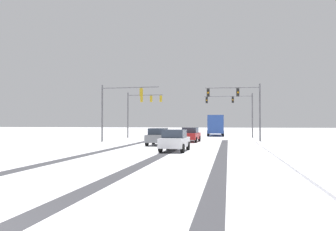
{
  "coord_description": "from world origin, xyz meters",
  "views": [
    {
      "loc": [
        5.4,
        -5.36,
        2.12
      ],
      "look_at": [
        0.0,
        24.61,
        2.8
      ],
      "focal_mm": 35.93,
      "sensor_mm": 36.0,
      "label": 1
    }
  ],
  "objects_px": {
    "traffic_signal_far_left": "(142,105)",
    "car_grey_second": "(158,137)",
    "traffic_signal_near_right": "(241,100)",
    "car_white_third": "(175,140)",
    "bus_oncoming": "(215,124)",
    "traffic_signal_far_right": "(235,106)",
    "traffic_signal_near_left": "(118,102)",
    "car_red_lead": "(191,135)"
  },
  "relations": [
    {
      "from": "traffic_signal_far_left",
      "to": "car_grey_second",
      "type": "xyz_separation_m",
      "value": [
        5.6,
        -15.04,
        -3.95
      ]
    },
    {
      "from": "traffic_signal_near_right",
      "to": "car_white_third",
      "type": "relative_size",
      "value": 1.56
    },
    {
      "from": "car_grey_second",
      "to": "bus_oncoming",
      "type": "bearing_deg",
      "value": 80.53
    },
    {
      "from": "bus_oncoming",
      "to": "traffic_signal_near_right",
      "type": "bearing_deg",
      "value": -79.66
    },
    {
      "from": "traffic_signal_near_right",
      "to": "traffic_signal_far_left",
      "type": "height_order",
      "value": "same"
    },
    {
      "from": "traffic_signal_far_right",
      "to": "traffic_signal_far_left",
      "type": "height_order",
      "value": "same"
    },
    {
      "from": "traffic_signal_near_left",
      "to": "car_grey_second",
      "type": "distance_m",
      "value": 8.42
    },
    {
      "from": "traffic_signal_far_left",
      "to": "traffic_signal_near_left",
      "type": "relative_size",
      "value": 0.95
    },
    {
      "from": "traffic_signal_near_right",
      "to": "traffic_signal_far_right",
      "type": "xyz_separation_m",
      "value": [
        -0.38,
        12.15,
        0.04
      ]
    },
    {
      "from": "traffic_signal_far_right",
      "to": "car_grey_second",
      "type": "height_order",
      "value": "traffic_signal_far_right"
    },
    {
      "from": "traffic_signal_near_left",
      "to": "car_red_lead",
      "type": "distance_m",
      "value": 9.01
    },
    {
      "from": "car_white_third",
      "to": "bus_oncoming",
      "type": "height_order",
      "value": "bus_oncoming"
    },
    {
      "from": "car_grey_second",
      "to": "car_red_lead",
      "type": "bearing_deg",
      "value": 67.51
    },
    {
      "from": "traffic_signal_near_right",
      "to": "car_red_lead",
      "type": "distance_m",
      "value": 6.81
    },
    {
      "from": "car_grey_second",
      "to": "car_white_third",
      "type": "distance_m",
      "value": 7.06
    },
    {
      "from": "traffic_signal_far_right",
      "to": "car_red_lead",
      "type": "relative_size",
      "value": 1.69
    },
    {
      "from": "traffic_signal_far_right",
      "to": "car_white_third",
      "type": "bearing_deg",
      "value": -100.91
    },
    {
      "from": "traffic_signal_far_left",
      "to": "bus_oncoming",
      "type": "relative_size",
      "value": 0.59
    },
    {
      "from": "traffic_signal_far_right",
      "to": "car_white_third",
      "type": "xyz_separation_m",
      "value": [
        -4.95,
        -25.66,
        -3.87
      ]
    },
    {
      "from": "traffic_signal_near_right",
      "to": "car_red_lead",
      "type": "height_order",
      "value": "traffic_signal_near_right"
    },
    {
      "from": "traffic_signal_near_right",
      "to": "traffic_signal_near_left",
      "type": "relative_size",
      "value": 0.95
    },
    {
      "from": "traffic_signal_near_right",
      "to": "car_white_third",
      "type": "distance_m",
      "value": 15.02
    },
    {
      "from": "traffic_signal_near_right",
      "to": "bus_oncoming",
      "type": "relative_size",
      "value": 0.59
    },
    {
      "from": "car_red_lead",
      "to": "traffic_signal_near_left",
      "type": "bearing_deg",
      "value": -173.56
    },
    {
      "from": "bus_oncoming",
      "to": "car_red_lead",
      "type": "bearing_deg",
      "value": -95.49
    },
    {
      "from": "traffic_signal_near_right",
      "to": "traffic_signal_near_left",
      "type": "xyz_separation_m",
      "value": [
        -13.71,
        -2.0,
        -0.17
      ]
    },
    {
      "from": "traffic_signal_near_left",
      "to": "bus_oncoming",
      "type": "xyz_separation_m",
      "value": [
        10.16,
        21.49,
        -2.48
      ]
    },
    {
      "from": "car_grey_second",
      "to": "car_white_third",
      "type": "height_order",
      "value": "same"
    },
    {
      "from": "traffic_signal_near_left",
      "to": "car_white_third",
      "type": "distance_m",
      "value": 14.7
    },
    {
      "from": "car_white_third",
      "to": "bus_oncoming",
      "type": "xyz_separation_m",
      "value": [
        1.78,
        32.99,
        1.18
      ]
    },
    {
      "from": "traffic_signal_near_right",
      "to": "car_white_third",
      "type": "xyz_separation_m",
      "value": [
        -5.33,
        -13.51,
        -3.83
      ]
    },
    {
      "from": "traffic_signal_near_right",
      "to": "traffic_signal_far_right",
      "type": "distance_m",
      "value": 12.15
    },
    {
      "from": "traffic_signal_near_right",
      "to": "bus_oncoming",
      "type": "distance_m",
      "value": 19.98
    },
    {
      "from": "traffic_signal_far_right",
      "to": "car_red_lead",
      "type": "xyz_separation_m",
      "value": [
        -5.15,
        -13.23,
        -3.87
      ]
    },
    {
      "from": "traffic_signal_near_left",
      "to": "traffic_signal_far_left",
      "type": "bearing_deg",
      "value": 89.17
    },
    {
      "from": "traffic_signal_far_left",
      "to": "traffic_signal_near_right",
      "type": "bearing_deg",
      "value": -30.76
    },
    {
      "from": "traffic_signal_near_right",
      "to": "bus_oncoming",
      "type": "bearing_deg",
      "value": 100.34
    },
    {
      "from": "traffic_signal_far_right",
      "to": "car_white_third",
      "type": "relative_size",
      "value": 1.71
    },
    {
      "from": "car_grey_second",
      "to": "traffic_signal_far_right",
      "type": "bearing_deg",
      "value": 68.36
    },
    {
      "from": "traffic_signal_near_right",
      "to": "car_red_lead",
      "type": "bearing_deg",
      "value": -168.95
    },
    {
      "from": "traffic_signal_far_right",
      "to": "traffic_signal_near_left",
      "type": "xyz_separation_m",
      "value": [
        -13.33,
        -14.15,
        -0.21
      ]
    },
    {
      "from": "traffic_signal_near_left",
      "to": "bus_oncoming",
      "type": "bearing_deg",
      "value": 64.7
    }
  ]
}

